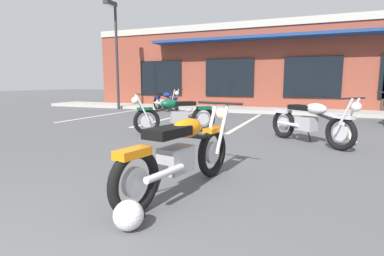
# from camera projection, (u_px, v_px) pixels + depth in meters

# --- Properties ---
(ground_plane) EXTENTS (80.00, 80.00, 0.00)m
(ground_plane) POSITION_uv_depth(u_px,v_px,m) (186.00, 157.00, 5.04)
(ground_plane) COLOR #515154
(sidewalk_kerb) EXTENTS (22.00, 1.80, 0.14)m
(sidewalk_kerb) POSITION_uv_depth(u_px,v_px,m) (265.00, 110.00, 12.82)
(sidewalk_kerb) COLOR #A8A59E
(sidewalk_kerb) RESTS_ON ground_plane
(brick_storefront_building) EXTENTS (17.74, 7.30, 3.91)m
(brick_storefront_building) POSITION_uv_depth(u_px,v_px,m) (278.00, 69.00, 16.17)
(brick_storefront_building) COLOR brown
(brick_storefront_building) RESTS_ON ground_plane
(painted_stall_lines) EXTENTS (11.10, 4.80, 0.01)m
(painted_stall_lines) POSITION_uv_depth(u_px,v_px,m) (247.00, 122.00, 9.53)
(painted_stall_lines) COLOR silver
(painted_stall_lines) RESTS_ON ground_plane
(motorcycle_foreground_classic) EXTENTS (0.78, 2.09, 0.98)m
(motorcycle_foreground_classic) POSITION_uv_depth(u_px,v_px,m) (182.00, 152.00, 3.40)
(motorcycle_foreground_classic) COLOR black
(motorcycle_foreground_classic) RESTS_ON ground_plane
(motorcycle_red_sportbike) EXTENTS (1.83, 1.42, 0.98)m
(motorcycle_red_sportbike) POSITION_uv_depth(u_px,v_px,m) (165.00, 101.00, 12.77)
(motorcycle_red_sportbike) COLOR black
(motorcycle_red_sportbike) RESTS_ON ground_plane
(motorcycle_black_cruiser) EXTENTS (1.73, 1.56, 0.98)m
(motorcycle_black_cruiser) POSITION_uv_depth(u_px,v_px,m) (310.00, 121.00, 6.10)
(motorcycle_black_cruiser) COLOR black
(motorcycle_black_cruiser) RESTS_ON ground_plane
(motorcycle_green_cafe_racer) EXTENTS (1.72, 1.58, 0.98)m
(motorcycle_green_cafe_racer) POSITION_uv_depth(u_px,v_px,m) (175.00, 114.00, 7.41)
(motorcycle_green_cafe_racer) COLOR black
(motorcycle_green_cafe_racer) RESTS_ON ground_plane
(helmet_on_pavement) EXTENTS (0.26, 0.26, 0.26)m
(helmet_on_pavement) POSITION_uv_depth(u_px,v_px,m) (129.00, 215.00, 2.55)
(helmet_on_pavement) COLOR silver
(helmet_on_pavement) RESTS_ON ground_plane
(parking_lot_lamp_post) EXTENTS (0.24, 0.76, 4.75)m
(parking_lot_lamp_post) POSITION_uv_depth(u_px,v_px,m) (115.00, 41.00, 13.70)
(parking_lot_lamp_post) COLOR #2D2D33
(parking_lot_lamp_post) RESTS_ON ground_plane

